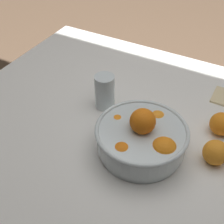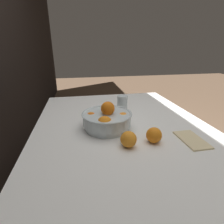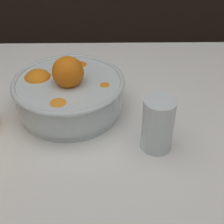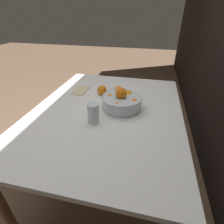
{
  "view_description": "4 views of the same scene",
  "coord_description": "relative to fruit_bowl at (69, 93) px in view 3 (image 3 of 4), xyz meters",
  "views": [
    {
      "loc": [
        -0.27,
        0.71,
        1.46
      ],
      "look_at": [
        0.09,
        0.04,
        0.8
      ],
      "focal_mm": 50.0,
      "sensor_mm": 36.0,
      "label": 1
    },
    {
      "loc": [
        -0.92,
        0.24,
        1.18
      ],
      "look_at": [
        0.04,
        0.05,
        0.8
      ],
      "focal_mm": 28.0,
      "sensor_mm": 36.0,
      "label": 2
    },
    {
      "loc": [
        0.06,
        -0.56,
        1.23
      ],
      "look_at": [
        0.07,
        0.04,
        0.78
      ],
      "focal_mm": 50.0,
      "sensor_mm": 36.0,
      "label": 3
    },
    {
      "loc": [
        1.02,
        0.27,
        1.35
      ],
      "look_at": [
        0.09,
        0.06,
        0.78
      ],
      "focal_mm": 28.0,
      "sensor_mm": 36.0,
      "label": 4
    }
  ],
  "objects": [
    {
      "name": "juice_glass",
      "position": [
        0.21,
        -0.14,
        0.0
      ],
      "size": [
        0.07,
        0.07,
        0.13
      ],
      "color": "#F4A314",
      "rests_on": "dining_table"
    },
    {
      "name": "fruit_bowl",
      "position": [
        0.0,
        0.0,
        0.0
      ],
      "size": [
        0.28,
        0.28,
        0.16
      ],
      "color": "silver",
      "rests_on": "dining_table"
    },
    {
      "name": "dining_table",
      "position": [
        0.04,
        -0.1,
        -0.13
      ],
      "size": [
        1.34,
        1.02,
        0.74
      ],
      "color": "white",
      "rests_on": "ground_plane"
    }
  ]
}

